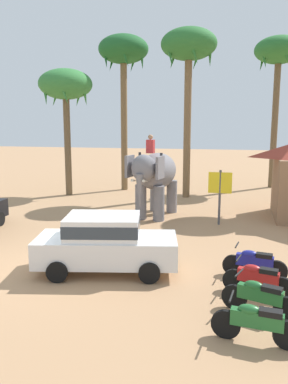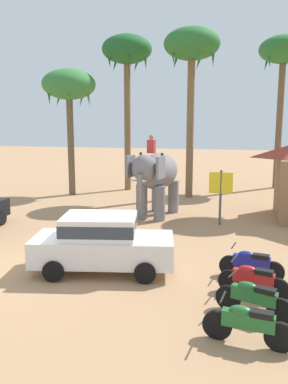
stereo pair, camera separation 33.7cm
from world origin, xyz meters
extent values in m
plane|color=tan|center=(0.00, 0.00, 0.00)|extent=(120.00, 120.00, 0.00)
cube|color=white|center=(1.33, 0.13, 0.68)|extent=(4.37, 2.54, 0.76)
cube|color=white|center=(1.24, 0.11, 1.38)|extent=(2.39, 1.97, 0.64)
cube|color=#2D3842|center=(1.24, 0.11, 1.38)|extent=(2.41, 2.00, 0.35)
cylinder|color=black|center=(2.39, 1.23, 0.30)|extent=(0.62, 0.30, 0.60)
cylinder|color=black|center=(2.76, -0.43, 0.30)|extent=(0.62, 0.30, 0.60)
cylinder|color=black|center=(-0.09, 0.69, 0.30)|extent=(0.62, 0.30, 0.60)
cylinder|color=black|center=(0.28, -0.97, 0.30)|extent=(0.62, 0.30, 0.60)
cylinder|color=black|center=(-4.91, 3.97, 0.30)|extent=(0.22, 0.61, 0.60)
ellipsoid|color=slate|center=(1.27, 7.52, 2.15)|extent=(2.05, 3.31, 1.70)
cylinder|color=slate|center=(1.56, 6.53, 0.80)|extent=(0.52, 0.52, 1.60)
cylinder|color=slate|center=(0.69, 6.66, 0.80)|extent=(0.52, 0.52, 1.60)
cylinder|color=slate|center=(1.84, 8.37, 0.80)|extent=(0.52, 0.52, 1.60)
cylinder|color=slate|center=(0.97, 8.50, 0.80)|extent=(0.52, 0.52, 1.60)
ellipsoid|color=slate|center=(1.02, 5.91, 2.45)|extent=(1.24, 1.16, 1.20)
cube|color=slate|center=(1.75, 5.90, 2.50)|extent=(0.24, 0.81, 0.96)
cube|color=slate|center=(0.32, 6.12, 2.50)|extent=(0.24, 0.81, 0.96)
cone|color=slate|center=(0.95, 5.46, 1.45)|extent=(0.41, 0.41, 1.60)
cone|color=beige|center=(1.22, 5.47, 1.95)|extent=(0.20, 0.57, 0.21)
cone|color=beige|center=(0.70, 5.55, 1.95)|extent=(0.20, 0.57, 0.21)
cube|color=red|center=(1.14, 6.67, 3.35)|extent=(0.37, 0.29, 0.60)
sphere|color=#A87A56|center=(1.14, 6.67, 3.77)|extent=(0.22, 0.22, 0.22)
cylinder|color=#333338|center=(1.65, 6.59, 2.80)|extent=(0.12, 0.12, 0.55)
cylinder|color=#333338|center=(0.62, 6.75, 2.80)|extent=(0.12, 0.12, 0.55)
cylinder|color=black|center=(4.89, -2.72, 0.30)|extent=(0.61, 0.17, 0.60)
cylinder|color=black|center=(6.09, -2.86, 0.30)|extent=(0.61, 0.17, 0.60)
cube|color=#23662D|center=(5.49, -2.79, 0.52)|extent=(1.04, 0.32, 0.32)
ellipsoid|color=#23662D|center=(5.34, -2.77, 0.70)|extent=(0.46, 0.29, 0.20)
cube|color=black|center=(5.74, -2.82, 0.70)|extent=(0.46, 0.27, 0.12)
cylinder|color=black|center=(4.98, -2.73, 0.92)|extent=(0.10, 0.55, 0.04)
cylinder|color=black|center=(5.04, -1.40, 0.30)|extent=(0.60, 0.29, 0.60)
cylinder|color=black|center=(6.18, -1.79, 0.30)|extent=(0.60, 0.29, 0.60)
cube|color=#23662D|center=(5.61, -1.59, 0.52)|extent=(1.03, 0.52, 0.32)
ellipsoid|color=#23662D|center=(5.47, -1.54, 0.70)|extent=(0.49, 0.37, 0.20)
cube|color=black|center=(5.85, -1.67, 0.70)|extent=(0.49, 0.35, 0.12)
cylinder|color=black|center=(5.13, -1.43, 0.92)|extent=(0.21, 0.53, 0.04)
cylinder|color=black|center=(5.02, -0.39, 0.30)|extent=(0.61, 0.23, 0.60)
cylinder|color=black|center=(6.20, -0.65, 0.30)|extent=(0.61, 0.23, 0.60)
cube|color=red|center=(5.61, -0.52, 0.52)|extent=(1.04, 0.42, 0.32)
ellipsoid|color=red|center=(5.46, -0.48, 0.70)|extent=(0.48, 0.33, 0.20)
cube|color=black|center=(5.85, -0.57, 0.70)|extent=(0.48, 0.31, 0.12)
cylinder|color=black|center=(5.11, -0.41, 0.92)|extent=(0.16, 0.55, 0.04)
cylinder|color=black|center=(4.97, 0.74, 0.30)|extent=(0.61, 0.19, 0.60)
cylinder|color=black|center=(6.16, 0.56, 0.30)|extent=(0.61, 0.19, 0.60)
cube|color=navy|center=(5.57, 0.65, 0.52)|extent=(1.04, 0.35, 0.32)
ellipsoid|color=navy|center=(5.42, 0.67, 0.70)|extent=(0.47, 0.30, 0.20)
cube|color=black|center=(5.81, 0.61, 0.70)|extent=(0.47, 0.28, 0.12)
cylinder|color=black|center=(5.06, 0.72, 0.92)|extent=(0.12, 0.55, 0.04)
cylinder|color=brown|center=(1.98, 12.66, 4.32)|extent=(0.42, 0.42, 8.63)
ellipsoid|color=#286B2D|center=(1.98, 12.66, 8.83)|extent=(3.20, 3.20, 1.80)
cone|color=#286B2D|center=(3.18, 12.66, 8.33)|extent=(0.40, 0.92, 1.64)
cone|color=#286B2D|center=(2.35, 13.80, 8.33)|extent=(0.91, 0.57, 1.67)
cone|color=#286B2D|center=(1.01, 13.37, 8.33)|extent=(0.73, 0.83, 1.69)
cone|color=#286B2D|center=(1.01, 11.96, 8.33)|extent=(0.73, 0.83, 1.69)
cone|color=#286B2D|center=(2.35, 11.52, 8.33)|extent=(0.91, 0.57, 1.67)
cylinder|color=brown|center=(-2.42, 14.37, 4.43)|extent=(0.43, 0.43, 8.87)
ellipsoid|color=#1E5B28|center=(-2.42, 14.37, 9.07)|extent=(3.20, 3.20, 1.80)
cone|color=#1E5B28|center=(-1.22, 14.37, 8.57)|extent=(0.40, 0.92, 1.64)
cone|color=#1E5B28|center=(-2.05, 15.51, 8.57)|extent=(0.91, 0.57, 1.67)
cone|color=#1E5B28|center=(-3.39, 15.07, 8.57)|extent=(0.73, 0.83, 1.69)
cone|color=#1E5B28|center=(-3.39, 13.66, 8.57)|extent=(0.73, 0.83, 1.69)
cone|color=#1E5B28|center=(-2.05, 13.22, 8.57)|extent=(0.91, 0.57, 1.67)
cylinder|color=brown|center=(-5.22, 11.63, 3.25)|extent=(0.40, 0.40, 6.50)
ellipsoid|color=#337A38|center=(-5.22, 11.63, 6.70)|extent=(3.20, 3.20, 1.80)
cone|color=#337A38|center=(-4.02, 11.63, 6.20)|extent=(0.40, 0.92, 1.64)
cone|color=#337A38|center=(-4.84, 12.77, 6.20)|extent=(0.91, 0.57, 1.67)
cone|color=#337A38|center=(-6.19, 12.33, 6.20)|extent=(0.73, 0.83, 1.69)
cone|color=#337A38|center=(-6.19, 10.92, 6.20)|extent=(0.73, 0.83, 1.69)
cone|color=#337A38|center=(-4.84, 10.49, 6.20)|extent=(0.91, 0.57, 1.67)
cylinder|color=brown|center=(7.27, 17.82, 4.50)|extent=(0.43, 0.43, 9.01)
ellipsoid|color=#286B2D|center=(7.27, 17.82, 9.21)|extent=(3.20, 3.20, 1.80)
cone|color=#286B2D|center=(7.64, 18.97, 8.71)|extent=(0.91, 0.57, 1.67)
cone|color=#286B2D|center=(6.30, 18.53, 8.71)|extent=(0.73, 0.83, 1.69)
cone|color=#286B2D|center=(6.30, 17.12, 8.71)|extent=(0.73, 0.83, 1.69)
cylinder|color=#4C4C51|center=(4.27, 6.47, 1.20)|extent=(0.10, 0.10, 2.40)
cube|color=yellow|center=(4.27, 6.47, 1.85)|extent=(1.00, 0.08, 0.90)
camera|label=1|loc=(5.02, -10.12, 4.29)|focal=35.85mm
camera|label=2|loc=(5.35, -10.03, 4.29)|focal=35.85mm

